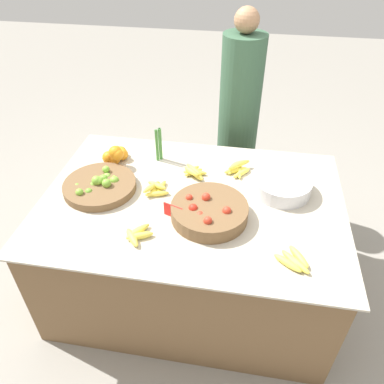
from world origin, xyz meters
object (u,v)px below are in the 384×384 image
tomato_basket (209,211)px  price_sign (173,211)px  lime_bowl (100,185)px  metal_bowl (282,185)px  vendor_person (238,126)px

tomato_basket → price_sign: bearing=-169.7°
lime_bowl → tomato_basket: bearing=-11.8°
lime_bowl → metal_bowl: size_ratio=1.27×
price_sign → vendor_person: size_ratio=0.07×
lime_bowl → tomato_basket: size_ratio=1.03×
metal_bowl → vendor_person: bearing=111.3°
tomato_basket → metal_bowl: 0.47m
lime_bowl → tomato_basket: 0.66m
metal_bowl → price_sign: size_ratio=2.98×
vendor_person → tomato_basket: bearing=-94.2°
lime_bowl → metal_bowl: (1.03, 0.15, 0.02)m
lime_bowl → price_sign: (0.46, -0.17, 0.01)m
tomato_basket → vendor_person: vendor_person is taller
tomato_basket → metal_bowl: bearing=36.8°
price_sign → vendor_person: (0.26, 1.09, -0.06)m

